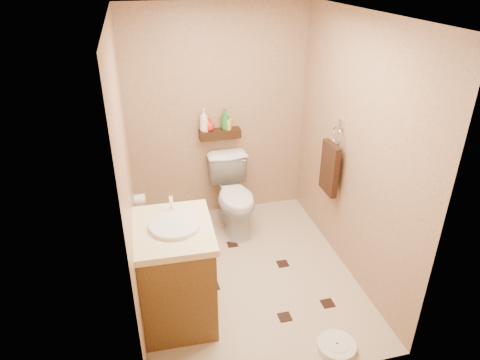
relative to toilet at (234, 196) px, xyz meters
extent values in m
plane|color=#BFAE8C|center=(-0.08, -0.83, -0.40)|extent=(2.50, 2.50, 0.00)
cube|color=tan|center=(-0.08, 0.42, 0.80)|extent=(2.00, 0.04, 2.40)
cube|color=tan|center=(-0.08, -2.08, 0.80)|extent=(2.00, 0.04, 2.40)
cube|color=tan|center=(-1.08, -0.83, 0.80)|extent=(0.04, 2.50, 2.40)
cube|color=tan|center=(0.92, -0.83, 0.80)|extent=(0.04, 2.50, 2.40)
cube|color=silver|center=(-0.08, -0.83, 2.00)|extent=(2.00, 2.50, 0.02)
cube|color=#321E0D|center=(-0.08, 0.34, 0.62)|extent=(0.46, 0.14, 0.10)
cube|color=black|center=(-0.43, -0.96, -0.40)|extent=(0.11, 0.11, 0.01)
cube|color=black|center=(0.31, -0.79, -0.40)|extent=(0.11, 0.11, 0.01)
cube|color=black|center=(0.09, -1.48, -0.40)|extent=(0.11, 0.11, 0.01)
cube|color=black|center=(-0.59, -0.39, -0.40)|extent=(0.11, 0.11, 0.01)
cube|color=black|center=(0.52, -1.42, -0.40)|extent=(0.11, 0.11, 0.01)
cube|color=black|center=(-0.11, -0.34, -0.40)|extent=(0.11, 0.11, 0.01)
imported|color=white|center=(0.00, 0.00, 0.00)|extent=(0.48, 0.81, 0.81)
cube|color=brown|center=(-0.78, -1.24, 0.03)|extent=(0.60, 0.72, 0.86)
cube|color=beige|center=(-0.78, -1.24, 0.48)|extent=(0.64, 0.77, 0.06)
cylinder|color=silver|center=(-0.76, -1.24, 0.52)|extent=(0.40, 0.40, 0.06)
cylinder|color=silver|center=(-0.76, -0.99, 0.59)|extent=(0.03, 0.03, 0.13)
cylinder|color=white|center=(0.38, -1.90, -0.37)|extent=(0.37, 0.37, 0.06)
cylinder|color=white|center=(0.38, -1.90, -0.34)|extent=(0.18, 0.18, 0.01)
cylinder|color=#18635A|center=(-0.90, -0.06, -0.35)|extent=(0.10, 0.10, 0.11)
cylinder|color=white|center=(-0.90, -0.06, -0.14)|extent=(0.02, 0.02, 0.31)
sphere|color=white|center=(-0.90, -0.06, 0.00)|extent=(0.07, 0.07, 0.07)
cube|color=silver|center=(0.90, -0.58, 0.98)|extent=(0.03, 0.06, 0.08)
torus|color=silver|center=(0.87, -0.58, 0.86)|extent=(0.02, 0.19, 0.19)
cube|color=#331E0F|center=(0.83, -0.58, 0.52)|extent=(0.06, 0.30, 0.52)
cylinder|color=white|center=(-1.02, -0.18, 0.20)|extent=(0.11, 0.11, 0.11)
cylinder|color=silver|center=(-1.06, -0.18, 0.26)|extent=(0.04, 0.02, 0.02)
imported|color=white|center=(-0.26, 0.34, 0.79)|extent=(0.13, 0.13, 0.25)
imported|color=#FFF035|center=(-0.24, 0.34, 0.75)|extent=(0.10, 0.10, 0.17)
imported|color=red|center=(-0.20, 0.34, 0.74)|extent=(0.16, 0.16, 0.15)
imported|color=#2B822C|center=(-0.02, 0.34, 0.79)|extent=(0.12, 0.12, 0.24)
imported|color=#F4BD51|center=(0.01, 0.34, 0.76)|extent=(0.10, 0.11, 0.18)
camera|label=1|loc=(-0.94, -4.04, 2.35)|focal=32.00mm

